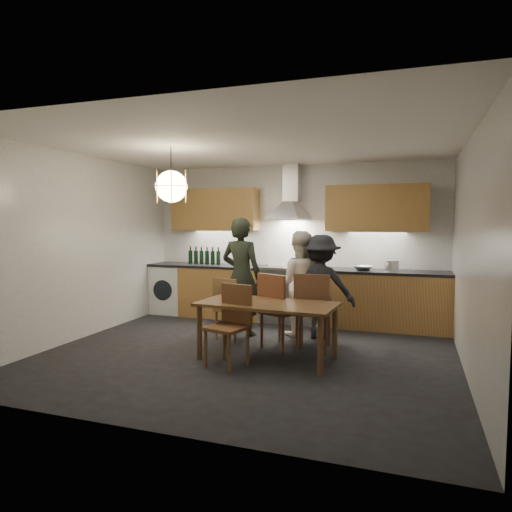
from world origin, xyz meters
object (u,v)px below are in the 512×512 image
(dining_table, at_px, (267,309))
(person_right, at_px, (321,287))
(chair_back_left, at_px, (229,304))
(mixing_bowl, at_px, (363,268))
(person_left, at_px, (241,276))
(wine_bottles, at_px, (204,256))
(chair_front, at_px, (231,319))
(stock_pot, at_px, (392,266))
(person_mid, at_px, (299,283))

(dining_table, distance_m, person_right, 1.27)
(chair_back_left, relative_size, mixing_bowl, 3.07)
(person_right, xyz_separation_m, mixing_bowl, (0.50, 0.84, 0.20))
(person_left, relative_size, mixing_bowl, 6.03)
(dining_table, relative_size, chair_back_left, 1.93)
(dining_table, xyz_separation_m, mixing_bowl, (0.91, 2.04, 0.33))
(person_right, distance_m, wine_bottles, 2.46)
(dining_table, height_order, chair_front, chair_front)
(chair_front, xyz_separation_m, person_left, (-0.39, 1.35, 0.32))
(wine_bottles, bearing_deg, stock_pot, 0.19)
(person_mid, distance_m, stock_pot, 1.54)
(person_mid, height_order, stock_pot, person_mid)
(person_right, bearing_deg, dining_table, 69.20)
(person_left, distance_m, mixing_bowl, 1.93)
(chair_back_left, xyz_separation_m, chair_front, (0.45, -1.02, 0.03))
(person_right, relative_size, wine_bottles, 2.40)
(chair_front, relative_size, wine_bottles, 1.52)
(chair_back_left, bearing_deg, person_right, -143.08)
(dining_table, xyz_separation_m, person_left, (-0.72, 1.02, 0.25))
(chair_front, relative_size, person_left, 0.54)
(wine_bottles, bearing_deg, chair_back_left, -53.51)
(dining_table, height_order, stock_pot, stock_pot)
(mixing_bowl, distance_m, wine_bottles, 2.76)
(chair_back_left, bearing_deg, dining_table, 152.67)
(person_left, bearing_deg, person_mid, -155.65)
(chair_back_left, relative_size, person_left, 0.51)
(person_right, xyz_separation_m, wine_bottles, (-2.26, 0.92, 0.32))
(person_mid, height_order, person_right, person_mid)
(chair_back_left, relative_size, stock_pot, 4.17)
(person_left, distance_m, person_mid, 0.84)
(chair_back_left, height_order, mixing_bowl, mixing_bowl)
(chair_front, relative_size, stock_pot, 4.44)
(person_left, height_order, person_mid, person_left)
(person_mid, bearing_deg, mixing_bowl, -149.44)
(wine_bottles, bearing_deg, person_right, -22.15)
(chair_front, bearing_deg, chair_back_left, 129.38)
(person_left, xyz_separation_m, person_mid, (0.80, 0.24, -0.10))
(chair_front, xyz_separation_m, mixing_bowl, (1.24, 2.37, 0.40))
(wine_bottles, bearing_deg, dining_table, -48.94)
(stock_pot, height_order, wine_bottles, wine_bottles)
(stock_pot, bearing_deg, mixing_bowl, -167.97)
(chair_front, distance_m, wine_bottles, 2.93)
(chair_back_left, distance_m, person_right, 1.32)
(person_right, relative_size, stock_pot, 7.02)
(dining_table, relative_size, person_right, 1.14)
(dining_table, distance_m, mixing_bowl, 2.25)
(dining_table, height_order, person_mid, person_mid)
(person_mid, bearing_deg, person_left, 3.65)
(person_left, bearing_deg, stock_pot, -143.65)
(person_mid, bearing_deg, stock_pot, -157.79)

